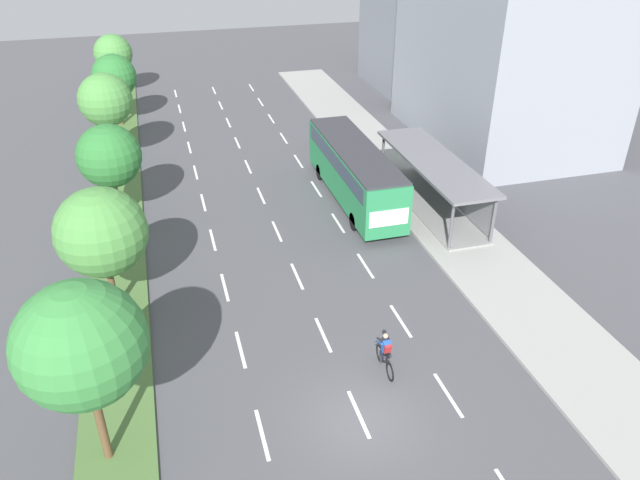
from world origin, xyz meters
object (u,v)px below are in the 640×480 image
(median_tree_second, at_px, (101,232))
(median_tree_third, at_px, (109,156))
(median_tree_fourth, at_px, (105,100))
(median_tree_fifth, at_px, (114,76))
(bus, at_px, (354,168))
(median_tree_farthest, at_px, (113,54))
(bus_shelter, at_px, (437,178))
(cyclist, at_px, (385,354))
(median_tree_nearest, at_px, (81,345))

(median_tree_second, height_order, median_tree_third, median_tree_second)
(median_tree_fourth, xyz_separation_m, median_tree_fifth, (0.33, 8.39, -0.68))
(bus, distance_m, median_tree_third, 13.61)
(median_tree_second, height_order, median_tree_farthest, median_tree_second)
(bus_shelter, xyz_separation_m, median_tree_fourth, (-18.03, 11.32, 2.69))
(median_tree_second, bearing_deg, median_tree_third, 88.89)
(cyclist, relative_size, median_tree_nearest, 0.27)
(cyclist, bearing_deg, median_tree_fifth, 107.13)
(cyclist, relative_size, median_tree_fifth, 0.34)
(bus_shelter, distance_m, median_tree_farthest, 33.37)
(median_tree_fourth, xyz_separation_m, median_tree_farthest, (0.12, 16.78, -0.83))
(median_tree_second, distance_m, median_tree_farthest, 33.56)
(bus, bearing_deg, median_tree_third, 176.82)
(median_tree_fourth, bearing_deg, cyclist, -66.66)
(median_tree_fourth, relative_size, median_tree_farthest, 1.17)
(median_tree_nearest, relative_size, median_tree_fifth, 1.22)
(median_tree_third, distance_m, median_tree_farthest, 25.17)
(cyclist, distance_m, median_tree_fourth, 26.03)
(median_tree_second, bearing_deg, median_tree_farthest, 90.04)
(bus_shelter, relative_size, bus, 0.94)
(bus_shelter, xyz_separation_m, cyclist, (-7.82, -12.33, -1.08))
(bus_shelter, xyz_separation_m, bus, (-4.28, 2.18, 0.20))
(median_tree_second, height_order, median_tree_fourth, median_tree_fourth)
(median_tree_second, relative_size, median_tree_fifth, 1.06)
(bus_shelter, relative_size, median_tree_nearest, 1.60)
(bus, height_order, median_tree_nearest, median_tree_nearest)
(median_tree_fifth, bearing_deg, bus, -52.55)
(bus_shelter, bearing_deg, median_tree_farthest, 122.52)
(median_tree_third, bearing_deg, median_tree_second, -91.11)
(median_tree_second, distance_m, median_tree_fourth, 16.79)
(bus_shelter, height_order, median_tree_third, median_tree_third)
(cyclist, height_order, median_tree_fifth, median_tree_fifth)
(median_tree_third, xyz_separation_m, median_tree_fifth, (0.03, 16.78, -0.13))
(bus_shelter, distance_m, bus, 4.81)
(median_tree_second, bearing_deg, median_tree_fifth, 89.57)
(median_tree_third, xyz_separation_m, median_tree_fourth, (-0.30, 8.39, 0.55))
(median_tree_second, distance_m, median_tree_fifth, 25.17)
(median_tree_second, bearing_deg, bus_shelter, 16.96)
(median_tree_fifth, distance_m, median_tree_farthest, 8.39)
(bus, relative_size, median_tree_third, 2.02)
(bus, height_order, median_tree_fifth, median_tree_fifth)
(cyclist, bearing_deg, median_tree_second, 145.69)
(cyclist, relative_size, median_tree_farthest, 0.35)
(cyclist, xyz_separation_m, median_tree_fourth, (-10.20, 23.65, 3.77))
(bus, bearing_deg, median_tree_fifth, 127.45)
(median_tree_second, bearing_deg, bus, 29.31)
(median_tree_second, relative_size, median_tree_fourth, 0.94)
(median_tree_third, relative_size, median_tree_fifth, 1.03)
(bus_shelter, bearing_deg, median_tree_second, -163.04)
(bus, relative_size, median_tree_nearest, 1.70)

